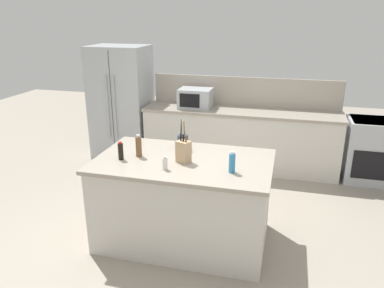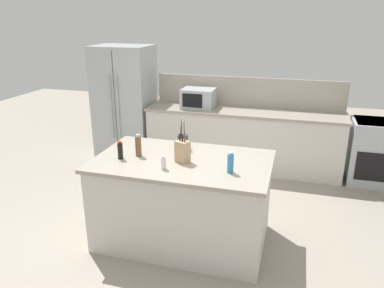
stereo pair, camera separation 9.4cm
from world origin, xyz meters
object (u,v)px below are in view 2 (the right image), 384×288
Objects in this scene: refrigerator at (125,102)px; pepper_grinder at (138,146)px; knife_block at (183,151)px; soy_sauce_bottle at (120,151)px; utensil_crock at (183,141)px; dish_soap_bottle at (230,163)px; range_oven at (376,152)px; microwave at (198,98)px; salt_shaker at (164,163)px.

refrigerator reaches higher than pepper_grinder.
knife_block is 0.64m from soy_sauce_bottle.
utensil_crock is 1.54× the size of dish_soap_bottle.
soy_sauce_bottle is (1.10, -2.40, 0.10)m from refrigerator.
microwave reaches higher than range_oven.
refrigerator is at bearing 122.60° from salt_shaker.
utensil_crock reaches higher than pepper_grinder.
range_oven is 3.93× the size of pepper_grinder.
knife_block is at bearing -52.98° from refrigerator.
salt_shaker is at bearing -94.55° from knife_block.
utensil_crock is at bearing -80.08° from microwave.
knife_block is at bearing -73.04° from utensil_crock.
pepper_grinder is at bearing -91.22° from microwave.
knife_block is at bearing -78.82° from microwave.
range_oven is 4.84× the size of soy_sauce_bottle.
refrigerator is 2.65m from soy_sauce_bottle.
dish_soap_bottle is at bearing 8.41° from knife_block.
pepper_grinder is 1.76× the size of salt_shaker.
knife_block is 0.26m from salt_shaker.
soy_sauce_bottle reaches higher than range_oven.
pepper_grinder is at bearing -161.36° from knife_block.
pepper_grinder is (-0.49, 0.04, -0.00)m from knife_block.
salt_shaker is (0.38, -0.26, -0.05)m from pepper_grinder.
range_oven is 4.43× the size of dish_soap_bottle.
refrigerator is 5.82× the size of utensil_crock.
microwave is 2.51m from salt_shaker.
refrigerator is 14.00× the size of salt_shaker.
pepper_grinder reaches higher than range_oven.
utensil_crock reaches higher than salt_shaker.
microwave reaches higher than knife_block.
knife_block is at bearing -134.52° from range_oven.
refrigerator is at bearing 179.26° from range_oven.
dish_soap_bottle is at bearing -125.61° from range_oven.
pepper_grinder is 0.46m from salt_shaker.
salt_shaker is (-0.63, -0.10, -0.04)m from dish_soap_bottle.
refrigerator is 3.99m from range_oven.
salt_shaker is at bearing -57.40° from refrigerator.
dish_soap_bottle is at bearing -47.32° from refrigerator.
utensil_crock is at bearing -49.76° from refrigerator.
knife_block is 2.18× the size of salt_shaker.
refrigerator is 2.03× the size of range_oven.
microwave is 2.57m from dish_soap_bottle.
dish_soap_bottle is 0.89× the size of pepper_grinder.
salt_shaker is (0.00, -0.62, -0.02)m from utensil_crock.
knife_block reaches higher than soy_sauce_bottle.
microwave is at bearing -2.27° from refrigerator.
refrigerator is 6.43× the size of knife_block.
refrigerator is 3.68× the size of microwave.
utensil_crock is 1.69× the size of soy_sauce_bottle.
pepper_grinder reaches higher than salt_shaker.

